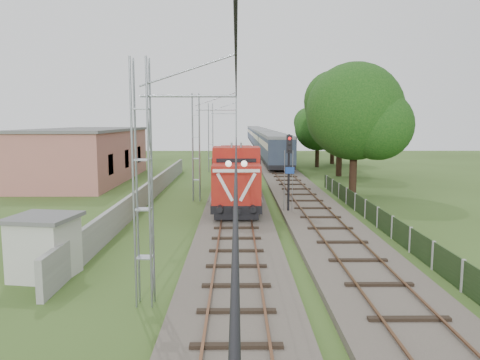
{
  "coord_description": "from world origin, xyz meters",
  "views": [
    {
      "loc": [
        0.0,
        -22.85,
        6.05
      ],
      "look_at": [
        0.24,
        7.18,
        2.2
      ],
      "focal_mm": 35.0,
      "sensor_mm": 36.0,
      "label": 1
    }
  ],
  "objects_px": {
    "coach_rake": "(260,137)",
    "signal_post": "(289,160)",
    "locomotive": "(236,173)",
    "relay_hut": "(44,246)"
  },
  "relations": [
    {
      "from": "locomotive",
      "to": "coach_rake",
      "type": "distance_m",
      "value": 63.4
    },
    {
      "from": "locomotive",
      "to": "relay_hut",
      "type": "bearing_deg",
      "value": -113.97
    },
    {
      "from": "locomotive",
      "to": "coach_rake",
      "type": "height_order",
      "value": "locomotive"
    },
    {
      "from": "locomotive",
      "to": "relay_hut",
      "type": "distance_m",
      "value": 18.24
    },
    {
      "from": "signal_post",
      "to": "locomotive",
      "type": "bearing_deg",
      "value": 124.46
    },
    {
      "from": "coach_rake",
      "to": "signal_post",
      "type": "height_order",
      "value": "signal_post"
    },
    {
      "from": "locomotive",
      "to": "coach_rake",
      "type": "xyz_separation_m",
      "value": [
        5.0,
        63.2,
        0.39
      ]
    },
    {
      "from": "signal_post",
      "to": "relay_hut",
      "type": "xyz_separation_m",
      "value": [
        -10.73,
        -11.79,
        -2.33
      ]
    },
    {
      "from": "coach_rake",
      "to": "signal_post",
      "type": "bearing_deg",
      "value": -91.41
    },
    {
      "from": "coach_rake",
      "to": "relay_hut",
      "type": "distance_m",
      "value": 80.81
    }
  ]
}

